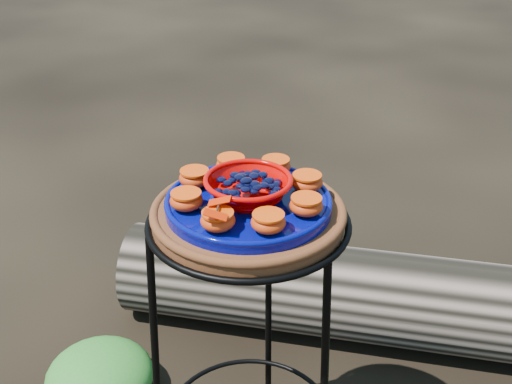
% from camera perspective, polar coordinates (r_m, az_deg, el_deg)
% --- Properties ---
extents(plant_stand, '(0.44, 0.44, 0.70)m').
position_cam_1_polar(plant_stand, '(1.47, -0.60, -14.44)').
color(plant_stand, black).
rests_on(plant_stand, ground).
extents(terracotta_saucer, '(0.37, 0.37, 0.03)m').
position_cam_1_polar(terracotta_saucer, '(1.25, -0.68, -2.09)').
color(terracotta_saucer, '#552711').
rests_on(terracotta_saucer, plant_stand).
extents(cobalt_plate, '(0.32, 0.32, 0.02)m').
position_cam_1_polar(cobalt_plate, '(1.24, -0.69, -1.06)').
color(cobalt_plate, '#07004A').
rests_on(cobalt_plate, terracotta_saucer).
extents(red_bowl, '(0.16, 0.16, 0.04)m').
position_cam_1_polar(red_bowl, '(1.22, -0.70, 0.29)').
color(red_bowl, '#C20301').
rests_on(red_bowl, cobalt_plate).
extents(glass_gems, '(0.12, 0.12, 0.02)m').
position_cam_1_polar(glass_gems, '(1.20, -0.71, 1.67)').
color(glass_gems, black).
rests_on(glass_gems, red_bowl).
extents(orange_half_0, '(0.06, 0.06, 0.03)m').
position_cam_1_polar(orange_half_0, '(1.13, -3.41, -2.55)').
color(orange_half_0, '#B22B00').
rests_on(orange_half_0, cobalt_plate).
extents(orange_half_1, '(0.06, 0.06, 0.03)m').
position_cam_1_polar(orange_half_1, '(1.12, 1.11, -2.72)').
color(orange_half_1, '#B22B00').
rests_on(orange_half_1, cobalt_plate).
extents(orange_half_2, '(0.06, 0.06, 0.03)m').
position_cam_1_polar(orange_half_2, '(1.18, 4.48, -1.21)').
color(orange_half_2, '#B22B00').
rests_on(orange_half_2, cobalt_plate).
extents(orange_half_3, '(0.06, 0.06, 0.03)m').
position_cam_1_polar(orange_half_3, '(1.26, 4.55, 0.87)').
color(orange_half_3, '#B22B00').
rests_on(orange_half_3, cobalt_plate).
extents(orange_half_4, '(0.06, 0.06, 0.03)m').
position_cam_1_polar(orange_half_4, '(1.32, 1.76, 2.29)').
color(orange_half_4, '#B22B00').
rests_on(orange_half_4, cobalt_plate).
extents(orange_half_5, '(0.06, 0.06, 0.03)m').
position_cam_1_polar(orange_half_5, '(1.33, -2.22, 2.44)').
color(orange_half_5, '#B22B00').
rests_on(orange_half_5, cobalt_plate).
extents(orange_half_6, '(0.06, 0.06, 0.03)m').
position_cam_1_polar(orange_half_6, '(1.28, -5.47, 1.26)').
color(orange_half_6, '#B22B00').
rests_on(orange_half_6, cobalt_plate).
extents(orange_half_7, '(0.06, 0.06, 0.03)m').
position_cam_1_polar(orange_half_7, '(1.20, -6.21, -0.76)').
color(orange_half_7, '#B22B00').
rests_on(orange_half_7, cobalt_plate).
extents(butterfly, '(0.09, 0.07, 0.02)m').
position_cam_1_polar(butterfly, '(1.12, -3.45, -1.46)').
color(butterfly, red).
rests_on(butterfly, orange_half_0).
extents(driftwood_log, '(1.52, 0.42, 0.28)m').
position_cam_1_polar(driftwood_log, '(2.00, 9.91, -9.07)').
color(driftwood_log, black).
rests_on(driftwood_log, ground).
extents(foliage_left, '(0.29, 0.29, 0.15)m').
position_cam_1_polar(foliage_left, '(1.87, -13.74, -15.55)').
color(foliage_left, '#286820').
rests_on(foliage_left, ground).
extents(foliage_back, '(0.32, 0.32, 0.16)m').
position_cam_1_polar(foliage_back, '(2.15, -2.47, -7.67)').
color(foliage_back, '#286820').
rests_on(foliage_back, ground).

